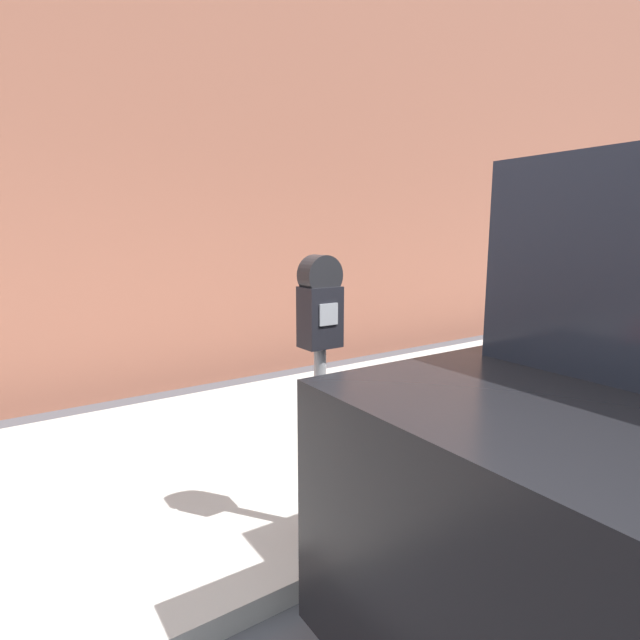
{
  "coord_description": "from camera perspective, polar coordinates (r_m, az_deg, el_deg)",
  "views": [
    {
      "loc": [
        -1.27,
        -0.88,
        1.63
      ],
      "look_at": [
        0.07,
        1.07,
        1.22
      ],
      "focal_mm": 28.0,
      "sensor_mm": 36.0,
      "label": 1
    }
  ],
  "objects": [
    {
      "name": "sidewalk",
      "position": [
        3.69,
        -11.33,
        -15.59
      ],
      "size": [
        24.0,
        2.8,
        0.11
      ],
      "color": "#ADAAA3",
      "rests_on": "ground_plane"
    },
    {
      "name": "building_facade",
      "position": [
        5.52,
        -21.96,
        23.26
      ],
      "size": [
        24.0,
        0.3,
        5.94
      ],
      "color": "#935642",
      "rests_on": "ground_plane"
    },
    {
      "name": "parking_meter",
      "position": [
        2.42,
        0.01,
        -1.82
      ],
      "size": [
        0.19,
        0.14,
        1.42
      ],
      "color": "gray",
      "rests_on": "sidewalk"
    }
  ]
}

